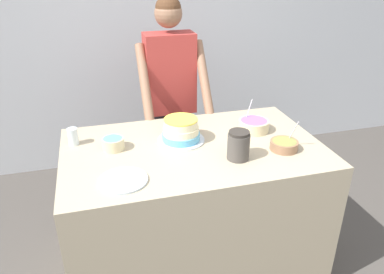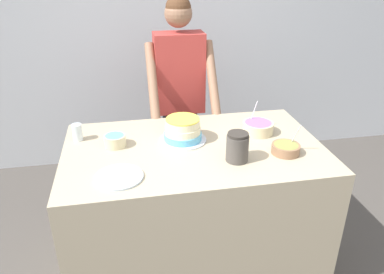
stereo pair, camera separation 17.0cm
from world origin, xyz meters
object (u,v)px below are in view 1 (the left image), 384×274
Objects in this scene: cake at (181,131)px; frosting_bowl_olive at (284,145)px; drinking_glass at (73,136)px; frosting_bowl_blue at (113,143)px; person_baker at (170,85)px; stoneware_jar at (238,145)px; frosting_bowl_purple at (254,125)px; ceramic_plate at (123,180)px.

frosting_bowl_olive reaches higher than cake.
frosting_bowl_blue is at bearing -28.90° from drinking_glass.
stoneware_jar is at bearing -80.80° from person_baker.
person_baker is 1.14m from frosting_bowl_olive.
frosting_bowl_purple is 1.19m from drinking_glass.
frosting_bowl_purple is at bearing 23.76° from ceramic_plate.
frosting_bowl_olive is at bearing 5.80° from ceramic_plate.
frosting_bowl_purple is 1.90× the size of drinking_glass.
cake is 1.62× the size of frosting_bowl_olive.
person_baker is 1.25m from ceramic_plate.
cake reaches higher than ceramic_plate.
person_baker is at bearing 65.71° from ceramic_plate.
frosting_bowl_blue is at bearing -178.64° from frosting_bowl_purple.
frosting_bowl_purple reaches higher than frosting_bowl_olive.
person_baker is at bearing 54.63° from frosting_bowl_blue.
person_baker is 8.43× the size of frosting_bowl_purple.
stoneware_jar is at bearing 5.94° from ceramic_plate.
drinking_glass is at bearing 151.10° from frosting_bowl_blue.
frosting_bowl_olive reaches higher than ceramic_plate.
frosting_bowl_purple is (0.42, -0.72, -0.09)m from person_baker.
cake is 2.77× the size of drinking_glass.
ceramic_plate is at bearing -114.29° from person_baker.
drinking_glass is at bearing 161.60° from frosting_bowl_olive.
frosting_bowl_purple is 1.53× the size of frosting_bowl_blue.
frosting_bowl_blue is 0.77m from stoneware_jar.
frosting_bowl_olive is (0.58, -0.29, -0.04)m from cake.
cake is 0.65m from frosting_bowl_olive.
frosting_bowl_blue is 1.24× the size of drinking_glass.
frosting_bowl_blue is 0.78× the size of stoneware_jar.
stoneware_jar is (-0.32, -0.03, 0.05)m from frosting_bowl_olive.
frosting_bowl_purple is 0.42m from stoneware_jar.
frosting_bowl_olive is at bearing -18.40° from drinking_glass.
cake reaches higher than drinking_glass.
frosting_bowl_purple is 0.79× the size of ceramic_plate.
frosting_bowl_purple is 1.11× the size of frosting_bowl_olive.
frosting_bowl_purple is (0.52, 0.02, -0.03)m from cake.
frosting_bowl_purple is at bearing 1.36° from frosting_bowl_blue.
cake is 1.15× the size of ceramic_plate.
stoneware_jar is at bearing -126.27° from frosting_bowl_purple.
frosting_bowl_purple is at bearing 102.46° from frosting_bowl_olive.
cake is 0.41m from stoneware_jar.
stoneware_jar is at bearing -174.52° from frosting_bowl_olive.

